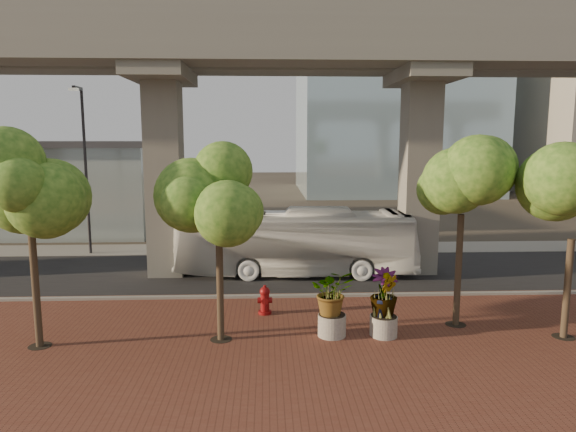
{
  "coord_description": "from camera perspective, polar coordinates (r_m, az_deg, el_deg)",
  "views": [
    {
      "loc": [
        -1.27,
        -22.11,
        6.39
      ],
      "look_at": [
        -0.32,
        0.5,
        3.02
      ],
      "focal_mm": 32.0,
      "sensor_mm": 36.0,
      "label": 1
    }
  ],
  "objects": [
    {
      "name": "asphalt_road",
      "position": [
        24.97,
        0.58,
        -6.31
      ],
      "size": [
        90.0,
        8.0,
        0.04
      ],
      "primitive_type": "cube",
      "color": "black",
      "rests_on": "ground"
    },
    {
      "name": "brick_plaza",
      "position": [
        15.53,
        2.58,
        -15.71
      ],
      "size": [
        70.0,
        13.0,
        0.06
      ],
      "primitive_type": "cube",
      "color": "brown",
      "rests_on": "ground"
    },
    {
      "name": "street_tree_near_east",
      "position": [
        18.02,
        18.83,
        3.26
      ],
      "size": [
        3.41,
        3.41,
        6.42
      ],
      "color": "#4A3C2A",
      "rests_on": "ground"
    },
    {
      "name": "station_pavilion",
      "position": [
        42.59,
        -28.54,
        3.17
      ],
      "size": [
        23.0,
        13.0,
        6.3
      ],
      "color": "#A6BABE",
      "rests_on": "ground"
    },
    {
      "name": "street_tree_far_east",
      "position": [
        18.3,
        29.21,
        1.16
      ],
      "size": [
        3.83,
        3.83,
        6.11
      ],
      "color": "#4A3C2A",
      "rests_on": "ground"
    },
    {
      "name": "planter_left",
      "position": [
        17.01,
        10.72,
        -8.99
      ],
      "size": [
        1.9,
        1.9,
        2.09
      ],
      "color": "gray",
      "rests_on": "ground"
    },
    {
      "name": "curb_strip",
      "position": [
        21.12,
        1.16,
        -8.92
      ],
      "size": [
        70.0,
        0.25,
        0.16
      ],
      "primitive_type": "cube",
      "color": "gray",
      "rests_on": "ground"
    },
    {
      "name": "transit_viaduct",
      "position": [
        24.16,
        0.61,
        10.59
      ],
      "size": [
        72.0,
        5.6,
        12.4
      ],
      "color": "gray",
      "rests_on": "ground"
    },
    {
      "name": "fire_hydrant",
      "position": [
        19.05,
        -2.59,
        -9.31
      ],
      "size": [
        0.54,
        0.48,
        1.07
      ],
      "color": "maroon",
      "rests_on": "ground"
    },
    {
      "name": "ground",
      "position": [
        23.05,
        0.84,
        -7.63
      ],
      "size": [
        160.0,
        160.0,
        0.0
      ],
      "primitive_type": "plane",
      "color": "#332D25",
      "rests_on": "ground"
    },
    {
      "name": "planter_front",
      "position": [
        16.79,
        4.94,
        -8.78
      ],
      "size": [
        2.04,
        2.04,
        2.24
      ],
      "color": "#B0AC9F",
      "rests_on": "ground"
    },
    {
      "name": "transit_bus",
      "position": [
        24.29,
        0.9,
        -2.98
      ],
      "size": [
        11.35,
        3.08,
        3.14
      ],
      "primitive_type": "imported",
      "rotation": [
        0.0,
        0.0,
        1.53
      ],
      "color": "white",
      "rests_on": "ground"
    },
    {
      "name": "planter_right",
      "position": [
        17.07,
        10.58,
        -8.65
      ],
      "size": [
        2.08,
        2.08,
        2.23
      ],
      "color": "gray",
      "rests_on": "ground"
    },
    {
      "name": "streetlamp_west",
      "position": [
        30.36,
        -21.68,
        5.87
      ],
      "size": [
        0.45,
        1.32,
        9.14
      ],
      "color": "#2C2B30",
      "rests_on": "ground"
    },
    {
      "name": "street_tree_near_west",
      "position": [
        15.88,
        -7.77,
        2.52
      ],
      "size": [
        3.74,
        3.74,
        6.43
      ],
      "color": "#4A3C2A",
      "rests_on": "ground"
    },
    {
      "name": "street_tree_far_west",
      "position": [
        17.01,
        -26.92,
        3.04
      ],
      "size": [
        3.67,
        3.67,
        6.69
      ],
      "color": "#4A3C2A",
      "rests_on": "ground"
    },
    {
      "name": "far_sidewalk",
      "position": [
        30.32,
        0.04,
        -3.64
      ],
      "size": [
        90.0,
        3.0,
        0.06
      ],
      "primitive_type": "cube",
      "color": "gray",
      "rests_on": "ground"
    },
    {
      "name": "streetlamp_east",
      "position": [
        30.9,
        15.12,
        4.51
      ],
      "size": [
        0.37,
        1.09,
        7.56
      ],
      "color": "#313036",
      "rests_on": "ground"
    }
  ]
}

